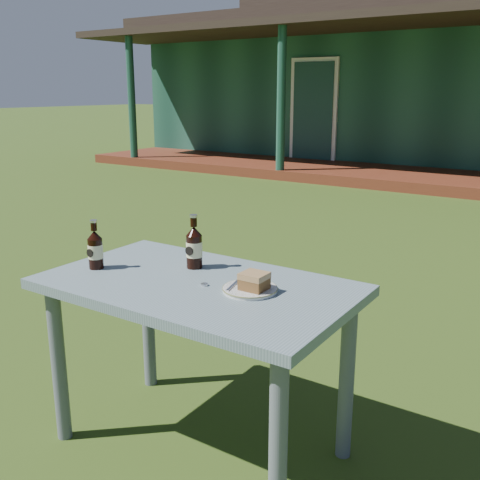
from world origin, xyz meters
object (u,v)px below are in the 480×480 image
Objects in this scene: cafe_table at (197,307)px; cola_bottle_near at (194,247)px; cake_slice at (254,281)px; cola_bottle_far at (95,249)px; plate at (250,289)px.

cafe_table is 5.35× the size of cola_bottle_near.
cake_slice is 0.45× the size of cola_bottle_far.
cola_bottle_far is at bearing -168.54° from cafe_table.
cafe_table is 0.26m from cola_bottle_near.
plate is at bearing 9.95° from cola_bottle_far.
cola_bottle_near reaches higher than plate.
cola_bottle_near is at bearing 162.03° from plate.
cola_bottle_near reaches higher than cola_bottle_far.
plate is 0.69m from cola_bottle_far.
plate is 0.04m from cake_slice.
plate is 1.00× the size of cola_bottle_far.
cafe_table is at bearing 11.46° from cola_bottle_far.
cola_bottle_near is at bearing 34.62° from cola_bottle_far.
cake_slice is 0.41× the size of cola_bottle_near.
cake_slice is at bearing -17.65° from cola_bottle_near.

